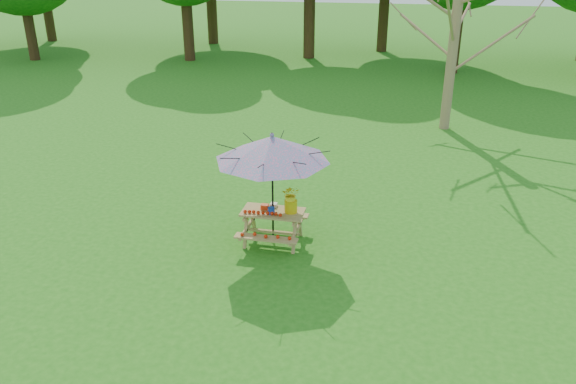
# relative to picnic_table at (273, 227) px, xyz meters

# --- Properties ---
(ground) EXTENTS (120.00, 120.00, 0.00)m
(ground) POSITION_rel_picnic_table_xyz_m (0.57, -3.06, -0.33)
(ground) COLOR #1E6813
(ground) RESTS_ON ground
(picnic_table) EXTENTS (1.20, 1.32, 0.67)m
(picnic_table) POSITION_rel_picnic_table_xyz_m (0.00, 0.00, 0.00)
(picnic_table) COLOR #AA8E4C
(picnic_table) RESTS_ON ground
(patio_umbrella) EXTENTS (2.23, 2.23, 2.25)m
(patio_umbrella) POSITION_rel_picnic_table_xyz_m (0.00, 0.00, 1.62)
(patio_umbrella) COLOR black
(patio_umbrella) RESTS_ON ground
(produce_bins) EXTENTS (0.31, 0.46, 0.13)m
(produce_bins) POSITION_rel_picnic_table_xyz_m (-0.07, 0.02, 0.40)
(produce_bins) COLOR red
(produce_bins) RESTS_ON picnic_table
(tomatoes_row) EXTENTS (0.77, 0.13, 0.07)m
(tomatoes_row) POSITION_rel_picnic_table_xyz_m (-0.15, -0.18, 0.38)
(tomatoes_row) COLOR red
(tomatoes_row) RESTS_ON picnic_table
(flower_bucket) EXTENTS (0.40, 0.37, 0.56)m
(flower_bucket) POSITION_rel_picnic_table_xyz_m (0.35, 0.04, 0.64)
(flower_bucket) COLOR gold
(flower_bucket) RESTS_ON picnic_table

